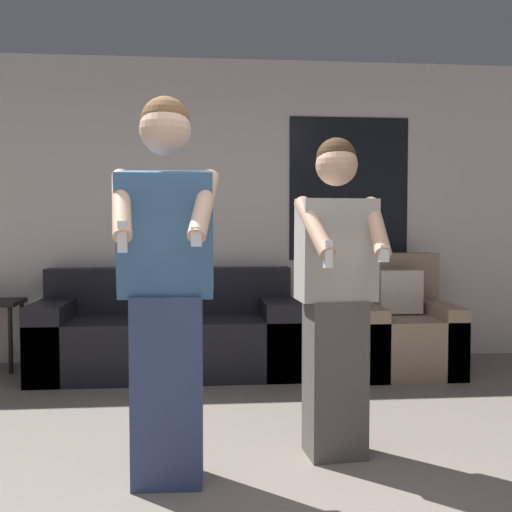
{
  "coord_description": "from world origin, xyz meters",
  "views": [
    {
      "loc": [
        -0.16,
        -2.1,
        1.2
      ],
      "look_at": [
        0.11,
        0.82,
        1.06
      ],
      "focal_mm": 42.0,
      "sensor_mm": 36.0,
      "label": 1
    }
  ],
  "objects": [
    {
      "name": "armchair",
      "position": [
        1.5,
        2.74,
        0.33
      ],
      "size": [
        0.81,
        0.83,
        0.97
      ],
      "color": "#937A60",
      "rests_on": "ground_plane"
    },
    {
      "name": "person_right",
      "position": [
        0.54,
        0.94,
        0.85
      ],
      "size": [
        0.46,
        0.48,
        1.66
      ],
      "color": "#56514C",
      "rests_on": "ground_plane"
    },
    {
      "name": "wall_back",
      "position": [
        0.02,
        3.33,
        1.35
      ],
      "size": [
        6.29,
        0.07,
        2.7
      ],
      "color": "silver",
      "rests_on": "ground_plane"
    },
    {
      "name": "couch",
      "position": [
        -0.43,
        2.86,
        0.3
      ],
      "size": [
        2.1,
        0.88,
        0.85
      ],
      "color": "black",
      "rests_on": "ground_plane"
    },
    {
      "name": "person_left",
      "position": [
        -0.32,
        0.67,
        0.92
      ],
      "size": [
        0.5,
        0.49,
        1.79
      ],
      "color": "#384770",
      "rests_on": "ground_plane"
    }
  ]
}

